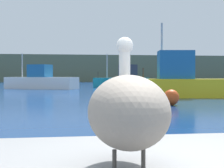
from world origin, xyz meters
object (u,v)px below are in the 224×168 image
at_px(pelican, 128,110).
at_px(mooring_buoy, 171,97).
at_px(fishing_boat_teal, 123,80).
at_px(fishing_boat_yellow, 188,82).
at_px(fishing_boat_white, 41,81).

bearing_deg(pelican, mooring_buoy, -12.59).
bearing_deg(fishing_boat_teal, fishing_boat_yellow, 71.11).
bearing_deg(fishing_boat_teal, fishing_boat_white, 5.79).
bearing_deg(fishing_boat_yellow, fishing_boat_white, -49.49).
height_order(pelican, mooring_buoy, pelican).
relative_size(pelican, fishing_boat_white, 0.18).
bearing_deg(mooring_buoy, fishing_boat_teal, 84.99).
bearing_deg(fishing_boat_white, fishing_boat_yellow, 149.63).
bearing_deg(fishing_boat_white, mooring_buoy, 135.98).
xyz_separation_m(fishing_boat_teal, mooring_buoy, (-2.31, -26.32, -0.50)).
relative_size(fishing_boat_teal, mooring_buoy, 9.39).
distance_m(pelican, fishing_boat_white, 35.12).
height_order(pelican, fishing_boat_white, fishing_boat_white).
relative_size(fishing_boat_teal, fishing_boat_yellow, 1.03).
bearing_deg(fishing_boat_teal, pelican, 59.75).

